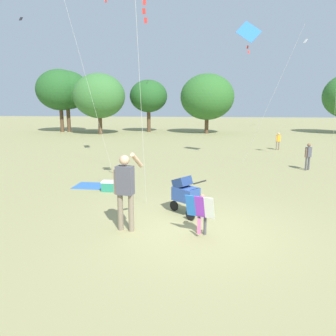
{
  "coord_description": "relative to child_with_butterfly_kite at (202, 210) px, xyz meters",
  "views": [
    {
      "loc": [
        0.18,
        -7.29,
        2.92
      ],
      "look_at": [
        -0.66,
        0.69,
        1.3
      ],
      "focal_mm": 34.86,
      "sensor_mm": 36.0,
      "label": 1
    }
  ],
  "objects": [
    {
      "name": "ground_plane",
      "position": [
        -0.2,
        0.37,
        -0.58
      ],
      "size": [
        120.0,
        120.0,
        0.0
      ],
      "primitive_type": "plane",
      "color": "#938E5B"
    },
    {
      "name": "treeline_distant",
      "position": [
        -3.87,
        24.52,
        3.09
      ],
      "size": [
        32.21,
        6.88,
        6.1
      ],
      "color": "brown",
      "rests_on": "ground"
    },
    {
      "name": "child_with_butterfly_kite",
      "position": [
        0.0,
        0.0,
        0.0
      ],
      "size": [
        0.65,
        0.45,
        0.95
      ],
      "color": "#4C4C51",
      "rests_on": "ground"
    },
    {
      "name": "person_adult_flyer",
      "position": [
        -1.73,
        0.09,
        0.48
      ],
      "size": [
        0.64,
        0.54,
        1.85
      ],
      "color": "#7F705B",
      "rests_on": "ground"
    },
    {
      "name": "stroller",
      "position": [
        -0.43,
        1.34,
        0.02
      ],
      "size": [
        1.04,
        0.91,
        1.03
      ],
      "color": "black",
      "rests_on": "ground"
    },
    {
      "name": "kite_blue_high",
      "position": [
        2.03,
        9.1,
        5.32
      ],
      "size": [
        2.39,
        2.59,
        6.6
      ],
      "color": "blue",
      "rests_on": "ground"
    },
    {
      "name": "person_red_shirt",
      "position": [
        4.58,
        7.64,
        0.11
      ],
      "size": [
        0.32,
        0.28,
        1.18
      ],
      "color": "#4C4C51",
      "rests_on": "ground"
    },
    {
      "name": "person_sitting_far",
      "position": [
        4.69,
        13.88,
        0.05
      ],
      "size": [
        0.32,
        0.23,
        1.08
      ],
      "color": "#7F705B",
      "rests_on": "ground"
    },
    {
      "name": "picnic_blanket",
      "position": [
        -3.72,
        3.96,
        -0.58
      ],
      "size": [
        1.56,
        1.0,
        0.02
      ],
      "primitive_type": "cube",
      "rotation": [
        0.0,
        0.0,
        -0.03
      ],
      "color": "#3366B2",
      "rests_on": "ground"
    },
    {
      "name": "cooler_box",
      "position": [
        -3.09,
        3.37,
        -0.41
      ],
      "size": [
        0.45,
        0.33,
        0.35
      ],
      "color": "#288466",
      "rests_on": "ground"
    }
  ]
}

